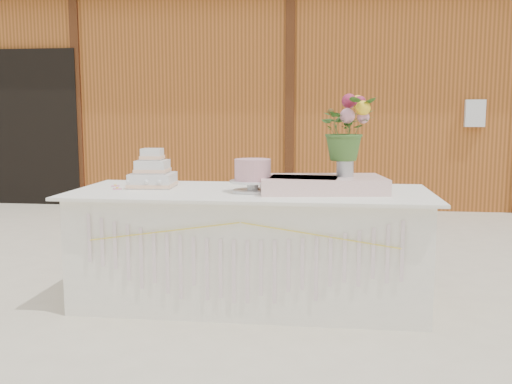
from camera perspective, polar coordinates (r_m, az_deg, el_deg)
ground at (r=4.00m, az=-0.54°, el=-10.84°), size 80.00×80.00×0.00m
barn at (r=9.78m, az=4.11°, el=10.01°), size 12.60×4.60×3.30m
cake_table at (r=3.89m, az=-0.56°, el=-5.45°), size 2.40×1.00×0.77m
wedding_cake at (r=4.06m, az=-10.30°, el=1.77°), size 0.32×0.32×0.27m
pink_cake_stand at (r=3.74m, az=-0.33°, el=1.84°), size 0.30×0.30×0.22m
satin_runner at (r=3.78m, az=6.59°, el=0.77°), size 0.87×0.58×0.10m
flower_vase at (r=3.79m, az=8.90°, el=2.71°), size 0.11×0.11×0.15m
bouquet at (r=3.78m, az=8.98°, el=6.97°), size 0.46×0.43×0.41m
loose_flowers at (r=4.11m, az=-13.59°, el=0.56°), size 0.13×0.30×0.02m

